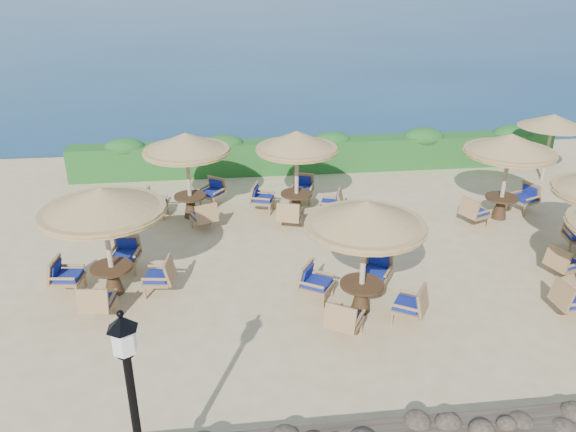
{
  "coord_description": "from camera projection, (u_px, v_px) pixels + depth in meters",
  "views": [
    {
      "loc": [
        -3.5,
        -12.51,
        7.06
      ],
      "look_at": [
        -1.98,
        0.27,
        1.3
      ],
      "focal_mm": 35.0,
      "sensor_mm": 36.0,
      "label": 1
    }
  ],
  "objects": [
    {
      "name": "lamp_post",
      "position": [
        137.0,
        429.0,
        7.29
      ],
      "size": [
        0.44,
        0.44,
        3.31
      ],
      "color": "black",
      "rests_on": "ground"
    },
    {
      "name": "cafe_set_3",
      "position": [
        187.0,
        159.0,
        16.48
      ],
      "size": [
        2.71,
        2.75,
        2.65
      ],
      "color": "tan",
      "rests_on": "ground"
    },
    {
      "name": "cafe_set_0",
      "position": [
        105.0,
        222.0,
        12.49
      ],
      "size": [
        2.87,
        2.87,
        2.65
      ],
      "color": "tan",
      "rests_on": "ground"
    },
    {
      "name": "extra_parasol",
      "position": [
        553.0,
        121.0,
        19.27
      ],
      "size": [
        2.3,
        2.3,
        2.41
      ],
      "color": "tan",
      "rests_on": "ground"
    },
    {
      "name": "sea",
      "position": [
        243.0,
        21.0,
        78.03
      ],
      "size": [
        160.0,
        160.0,
        0.0
      ],
      "primitive_type": "plane",
      "color": "#0C2B4E",
      "rests_on": "ground"
    },
    {
      "name": "ground",
      "position": [
        365.0,
        262.0,
        14.6
      ],
      "size": [
        120.0,
        120.0,
        0.0
      ],
      "primitive_type": "plane",
      "color": "tan",
      "rests_on": "ground"
    },
    {
      "name": "cafe_set_4",
      "position": [
        297.0,
        161.0,
        16.71
      ],
      "size": [
        2.88,
        2.88,
        2.65
      ],
      "color": "tan",
      "rests_on": "ground"
    },
    {
      "name": "cafe_set_5",
      "position": [
        509.0,
        156.0,
        16.33
      ],
      "size": [
        2.85,
        2.64,
        2.65
      ],
      "color": "tan",
      "rests_on": "ground"
    },
    {
      "name": "hedge",
      "position": [
        319.0,
        155.0,
        20.88
      ],
      "size": [
        18.0,
        0.9,
        1.2
      ],
      "primitive_type": "cube",
      "color": "#184D1B",
      "rests_on": "ground"
    },
    {
      "name": "cafe_set_1",
      "position": [
        365.0,
        240.0,
        11.83
      ],
      "size": [
        2.74,
        2.74,
        2.65
      ],
      "color": "tan",
      "rests_on": "ground"
    }
  ]
}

